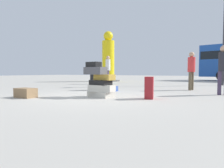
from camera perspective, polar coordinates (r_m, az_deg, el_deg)
name	(u,v)px	position (r m, az deg, el deg)	size (l,w,h in m)	color
ground_plane	(93,97)	(6.25, -5.23, -3.63)	(80.00, 80.00, 0.00)	#ADA89E
suitcase_tower	(100,82)	(6.18, -3.38, 0.48)	(0.91, 0.60, 1.07)	beige
suitcase_navy_right_side	(108,89)	(8.15, -1.04, -1.30)	(0.71, 0.36, 0.20)	#334F99
suitcase_black_white_trunk	(95,82)	(8.57, -4.65, 0.46)	(0.24, 0.37, 0.66)	black
suitcase_maroon_upright_blue	(149,88)	(5.86, 10.31, -1.04)	(0.23, 0.35, 0.63)	maroon
suitcase_brown_foreground_near	(26,93)	(6.59, -22.95, -2.29)	(0.61, 0.39, 0.28)	olive
person_bearded_onlooker	(108,67)	(12.89, -1.14, 4.69)	(0.30, 0.32, 1.78)	#3F334C
person_tourist_with_camera	(223,66)	(7.69, 28.63, 4.53)	(0.31, 0.30, 1.63)	#3F334C
person_passerby_in_red	(191,68)	(9.16, 21.27, 4.30)	(0.30, 0.33, 1.60)	brown
yellow_dummy_statue	(108,59)	(16.78, -1.05, 6.91)	(1.38, 1.38, 4.06)	yellow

